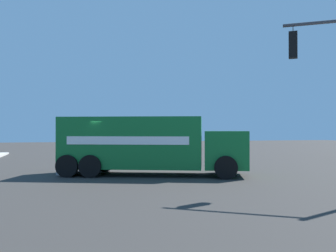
# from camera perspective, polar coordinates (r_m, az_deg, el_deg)

# --- Properties ---
(ground_plane) EXTENTS (100.00, 100.00, 0.00)m
(ground_plane) POSITION_cam_1_polar(r_m,az_deg,el_deg) (18.30, -7.92, -7.19)
(ground_plane) COLOR #33302D
(delivery_truck) EXTENTS (5.37, 8.85, 2.70)m
(delivery_truck) POSITION_cam_1_polar(r_m,az_deg,el_deg) (17.68, -3.08, -2.79)
(delivery_truck) COLOR #146B2D
(delivery_truck) RESTS_ON ground
(pickup_white) EXTENTS (2.57, 5.34, 1.38)m
(pickup_white) POSITION_cam_1_polar(r_m,az_deg,el_deg) (30.95, -3.48, -3.15)
(pickup_white) COLOR white
(pickup_white) RESTS_ON ground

